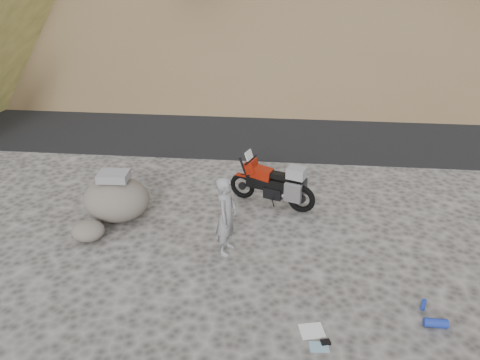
# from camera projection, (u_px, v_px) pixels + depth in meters

# --- Properties ---
(ground) EXTENTS (140.00, 140.00, 0.00)m
(ground) POSITION_uv_depth(u_px,v_px,m) (277.00, 274.00, 9.33)
(ground) COLOR #403D3B
(ground) RESTS_ON ground
(road) EXTENTS (120.00, 7.00, 0.05)m
(road) POSITION_uv_depth(u_px,v_px,m) (284.00, 124.00, 17.37)
(road) COLOR black
(road) RESTS_ON ground
(motorcycle) EXTENTS (2.20, 1.12, 1.37)m
(motorcycle) POSITION_uv_depth(u_px,v_px,m) (276.00, 184.00, 11.60)
(motorcycle) COLOR black
(motorcycle) RESTS_ON ground
(man) EXTENTS (0.53, 0.70, 1.73)m
(man) POSITION_uv_depth(u_px,v_px,m) (227.00, 251.00, 10.04)
(man) COLOR gray
(man) RESTS_ON ground
(boulder) EXTENTS (1.76, 1.57, 1.20)m
(boulder) POSITION_uv_depth(u_px,v_px,m) (117.00, 199.00, 11.05)
(boulder) COLOR #57534B
(boulder) RESTS_ON ground
(small_rock) EXTENTS (0.74, 0.67, 0.44)m
(small_rock) POSITION_uv_depth(u_px,v_px,m) (88.00, 231.00, 10.35)
(small_rock) COLOR #57534B
(small_rock) RESTS_ON ground
(gear_white_cloth) EXTENTS (0.47, 0.44, 0.01)m
(gear_white_cloth) POSITION_uv_depth(u_px,v_px,m) (312.00, 331.00, 7.91)
(gear_white_cloth) COLOR white
(gear_white_cloth) RESTS_ON ground
(gear_blue_mat) EXTENTS (0.40, 0.17, 0.16)m
(gear_blue_mat) POSITION_uv_depth(u_px,v_px,m) (436.00, 323.00, 7.98)
(gear_blue_mat) COLOR #1B32A5
(gear_blue_mat) RESTS_ON ground
(gear_bottle) EXTENTS (0.11, 0.11, 0.22)m
(gear_bottle) POSITION_uv_depth(u_px,v_px,m) (423.00, 305.00, 8.35)
(gear_bottle) COLOR #1B32A5
(gear_bottle) RESTS_ON ground
(gear_glove_a) EXTENTS (0.18, 0.15, 0.04)m
(gear_glove_a) POSITION_uv_depth(u_px,v_px,m) (326.00, 342.00, 7.66)
(gear_glove_a) COLOR black
(gear_glove_a) RESTS_ON ground
(gear_blue_cloth) EXTENTS (0.33, 0.26, 0.01)m
(gear_blue_cloth) POSITION_uv_depth(u_px,v_px,m) (319.00, 347.00, 7.59)
(gear_blue_cloth) COLOR #7DA9C1
(gear_blue_cloth) RESTS_ON ground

